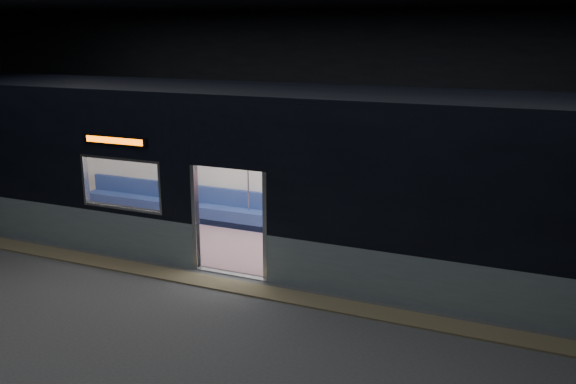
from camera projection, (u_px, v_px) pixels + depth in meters
The scene contains 7 objects.
station_floor at pixel (202, 296), 10.50m from camera, with size 24.00×14.00×0.01m, color #47494C.
station_envelope at pixel (193, 81), 9.58m from camera, with size 24.00×14.00×5.00m.
tactile_strip at pixel (218, 283), 10.99m from camera, with size 22.80×0.50×0.03m, color #8C7F59.
metro_car at pixel (265, 163), 12.29m from camera, with size 18.00×3.04×3.35m.
passenger at pixel (322, 205), 13.10m from camera, with size 0.44×0.72×1.38m.
handbag at pixel (320, 213), 12.91m from camera, with size 0.29×0.25×0.15m, color black.
transit_map at pixel (493, 187), 11.87m from camera, with size 1.01×0.03×0.66m, color white.
Camera 1 is at (5.27, -8.29, 4.39)m, focal length 38.00 mm.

